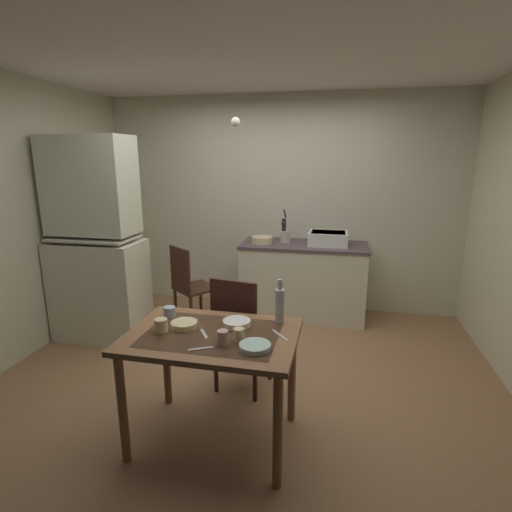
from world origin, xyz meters
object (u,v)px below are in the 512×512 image
(glass_bottle, at_px, (280,305))
(hand_pump, at_px, (284,228))
(chair_far_side, at_px, (240,333))
(hutch_cabinet, at_px, (96,248))
(mixing_bowl_counter, at_px, (262,240))
(serving_bowl_wide, at_px, (255,346))
(dining_table, at_px, (212,349))
(teacup_cream, at_px, (169,312))
(sink_basin, at_px, (328,238))
(chair_by_counter, at_px, (190,285))

(glass_bottle, bearing_deg, hand_pump, 97.09)
(hand_pump, xyz_separation_m, chair_far_side, (-0.11, -1.74, -0.55))
(hutch_cabinet, relative_size, mixing_bowl_counter, 8.32)
(hutch_cabinet, distance_m, serving_bowl_wide, 2.43)
(dining_table, relative_size, chair_far_side, 1.12)
(mixing_bowl_counter, bearing_deg, teacup_cream, -97.57)
(hutch_cabinet, height_order, chair_far_side, hutch_cabinet)
(hutch_cabinet, relative_size, teacup_cream, 24.53)
(mixing_bowl_counter, bearing_deg, hand_pump, 21.55)
(chair_far_side, bearing_deg, hutch_cabinet, 157.45)
(sink_basin, xyz_separation_m, hand_pump, (-0.52, 0.05, 0.09))
(mixing_bowl_counter, bearing_deg, hutch_cabinet, -148.05)
(mixing_bowl_counter, xyz_separation_m, chair_by_counter, (-0.72, -0.51, -0.43))
(mixing_bowl_counter, relative_size, teacup_cream, 2.95)
(mixing_bowl_counter, xyz_separation_m, teacup_cream, (-0.27, -2.04, -0.11))
(dining_table, height_order, chair_far_side, chair_far_side)
(hand_pump, bearing_deg, chair_by_counter, -147.71)
(hand_pump, xyz_separation_m, glass_bottle, (0.26, -2.06, -0.16))
(hutch_cabinet, bearing_deg, serving_bowl_wide, -36.40)
(sink_basin, relative_size, serving_bowl_wide, 2.35)
(sink_basin, bearing_deg, dining_table, -105.88)
(sink_basin, xyz_separation_m, serving_bowl_wide, (-0.34, -2.44, -0.17))
(teacup_cream, bearing_deg, glass_bottle, 5.05)
(dining_table, height_order, chair_by_counter, chair_by_counter)
(dining_table, height_order, glass_bottle, glass_bottle)
(chair_far_side, distance_m, serving_bowl_wide, 0.84)
(hand_pump, height_order, chair_far_side, hand_pump)
(chair_far_side, height_order, teacup_cream, chair_far_side)
(hutch_cabinet, bearing_deg, teacup_cream, -40.68)
(dining_table, height_order, serving_bowl_wide, serving_bowl_wide)
(mixing_bowl_counter, bearing_deg, dining_table, -87.31)
(glass_bottle, bearing_deg, chair_far_side, 138.28)
(chair_by_counter, bearing_deg, mixing_bowl_counter, 35.43)
(dining_table, bearing_deg, glass_bottle, 34.94)
(hutch_cabinet, distance_m, sink_basin, 2.50)
(hand_pump, height_order, dining_table, hand_pump)
(sink_basin, xyz_separation_m, glass_bottle, (-0.26, -2.02, -0.06))
(mixing_bowl_counter, distance_m, teacup_cream, 2.06)
(mixing_bowl_counter, height_order, chair_by_counter, mixing_bowl_counter)
(sink_basin, bearing_deg, hutch_cabinet, -156.30)
(hutch_cabinet, xyz_separation_m, glass_bottle, (2.03, -1.01, -0.07))
(chair_by_counter, distance_m, teacup_cream, 1.62)
(chair_far_side, relative_size, chair_by_counter, 1.05)
(sink_basin, bearing_deg, mixing_bowl_counter, -176.23)
(chair_far_side, bearing_deg, serving_bowl_wide, -69.31)
(mixing_bowl_counter, distance_m, glass_bottle, 2.03)
(sink_basin, relative_size, chair_by_counter, 0.48)
(serving_bowl_wide, height_order, teacup_cream, teacup_cream)
(chair_far_side, distance_m, chair_by_counter, 1.42)
(hutch_cabinet, bearing_deg, glass_bottle, -26.57)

